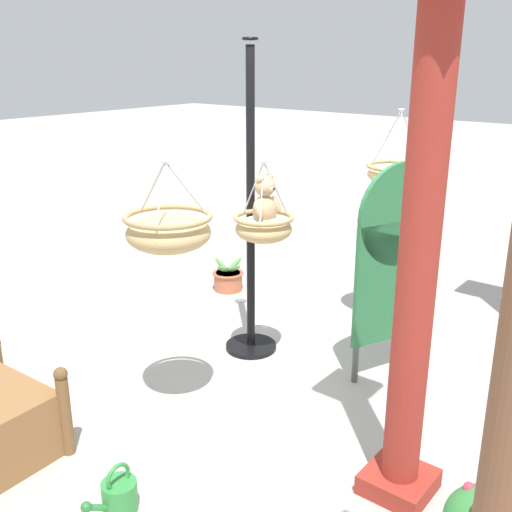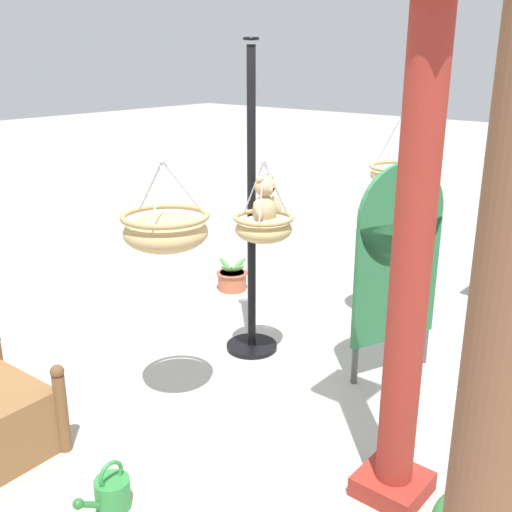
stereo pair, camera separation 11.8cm
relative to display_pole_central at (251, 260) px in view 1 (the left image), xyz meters
name	(u,v)px [view 1 (the left image)]	position (x,y,z in m)	size (l,w,h in m)	color
ground_plane	(251,363)	(0.20, 0.17, -0.81)	(40.00, 40.00, 0.00)	#ADAAA3
display_pole_central	(251,260)	(0.00, 0.00, 0.00)	(0.44, 0.44, 2.57)	black
hanging_basket_with_teddy	(264,227)	(0.15, 0.25, 0.37)	(0.47, 0.47, 0.63)	tan
teddy_bear	(266,204)	(0.15, 0.27, 0.55)	(0.28, 0.24, 0.41)	tan
hanging_basket_left_high	(397,173)	(-1.13, 0.72, 0.66)	(0.54, 0.54, 0.64)	tan
hanging_basket_right_low	(169,231)	(1.14, 0.25, 0.56)	(0.57, 0.57, 0.59)	tan
greenhouse_pillar_right	(417,270)	(0.88, 1.83, 0.57)	(0.40, 0.40, 2.86)	#9E2D23
potted_plant_tall_leafy	(228,278)	(-0.93, -1.07, -0.68)	(0.41, 0.40, 0.35)	#BC6042
display_sign_board	(398,254)	(-0.40, 1.13, 0.19)	(0.75, 0.33, 1.71)	#286B3D
watering_can	(118,495)	(2.01, 0.67, -0.71)	(0.35, 0.20, 0.30)	#338C3F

